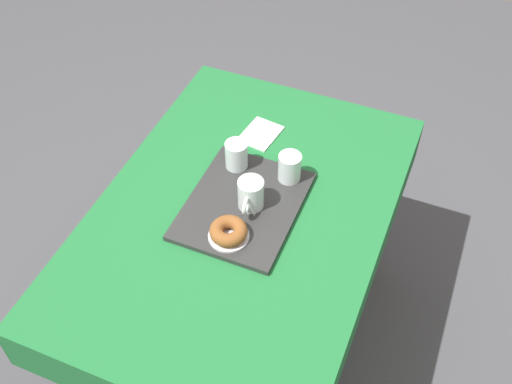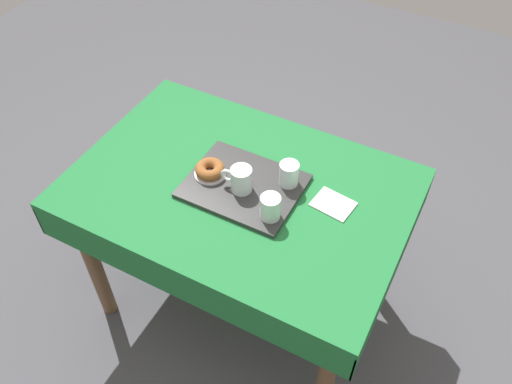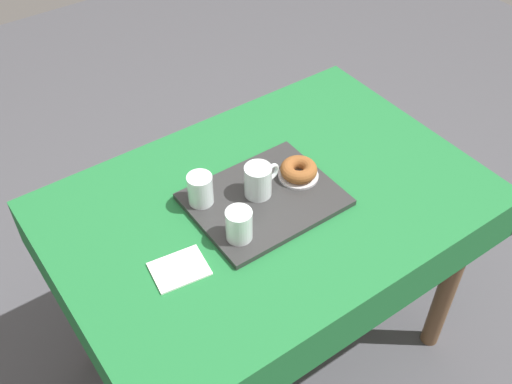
# 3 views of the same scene
# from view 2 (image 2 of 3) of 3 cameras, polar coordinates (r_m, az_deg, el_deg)

# --- Properties ---
(ground_plane) EXTENTS (6.00, 6.00, 0.00)m
(ground_plane) POSITION_cam_2_polar(r_m,az_deg,el_deg) (2.57, -1.38, -11.37)
(ground_plane) COLOR #47474C
(dining_table) EXTENTS (1.23, 0.85, 0.78)m
(dining_table) POSITION_cam_2_polar(r_m,az_deg,el_deg) (2.04, -1.71, -1.78)
(dining_table) COLOR #1E6B33
(dining_table) RESTS_ON ground
(serving_tray) EXTENTS (0.41, 0.32, 0.02)m
(serving_tray) POSITION_cam_2_polar(r_m,az_deg,el_deg) (1.94, -1.35, 0.65)
(serving_tray) COLOR #2D2D2D
(serving_tray) RESTS_ON dining_table
(tea_mug_left) EXTENTS (0.12, 0.08, 0.10)m
(tea_mug_left) POSITION_cam_2_polar(r_m,az_deg,el_deg) (1.88, -1.63, 1.30)
(tea_mug_left) COLOR silver
(tea_mug_left) RESTS_ON serving_tray
(water_glass_near) EXTENTS (0.07, 0.07, 0.09)m
(water_glass_near) POSITION_cam_2_polar(r_m,az_deg,el_deg) (1.91, 3.53, 1.83)
(water_glass_near) COLOR silver
(water_glass_near) RESTS_ON serving_tray
(water_glass_far) EXTENTS (0.07, 0.07, 0.09)m
(water_glass_far) POSITION_cam_2_polar(r_m,az_deg,el_deg) (1.80, 1.54, -1.75)
(water_glass_far) COLOR silver
(water_glass_far) RESTS_ON serving_tray
(donut_plate_left) EXTENTS (0.12, 0.12, 0.01)m
(donut_plate_left) POSITION_cam_2_polar(r_m,az_deg,el_deg) (1.97, -4.91, 1.97)
(donut_plate_left) COLOR silver
(donut_plate_left) RESTS_ON serving_tray
(sugar_donut_left) EXTENTS (0.11, 0.11, 0.04)m
(sugar_donut_left) POSITION_cam_2_polar(r_m,az_deg,el_deg) (1.95, -4.96, 2.46)
(sugar_donut_left) COLOR brown
(sugar_donut_left) RESTS_ON donut_plate_left
(paper_napkin) EXTENTS (0.15, 0.13, 0.01)m
(paper_napkin) POSITION_cam_2_polar(r_m,az_deg,el_deg) (1.91, 8.26, -1.29)
(paper_napkin) COLOR white
(paper_napkin) RESTS_ON dining_table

